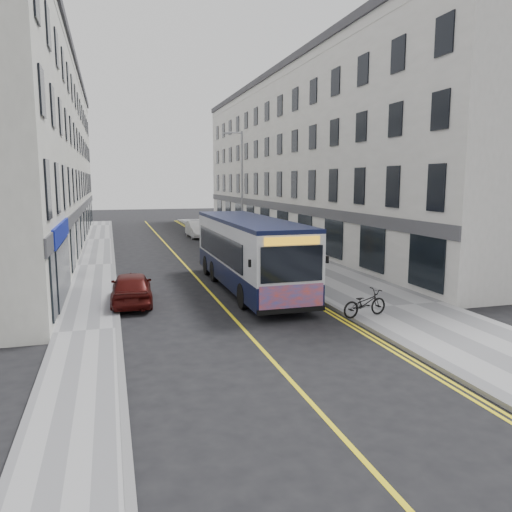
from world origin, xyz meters
TOP-DOWN VIEW (x-y plane):
  - ground at (0.00, 0.00)m, footprint 140.00×140.00m
  - pavement_east at (6.25, 12.00)m, footprint 4.50×64.00m
  - pavement_west at (-5.00, 12.00)m, footprint 2.00×64.00m
  - kerb_east at (4.00, 12.00)m, footprint 0.18×64.00m
  - kerb_west at (-4.00, 12.00)m, footprint 0.18×64.00m
  - road_centre_line at (0.00, 12.00)m, footprint 0.12×64.00m
  - road_dbl_yellow_inner at (3.55, 12.00)m, footprint 0.10×64.00m
  - road_dbl_yellow_outer at (3.75, 12.00)m, footprint 0.10×64.00m
  - terrace_east at (11.50, 21.00)m, footprint 6.00×46.00m
  - terrace_west at (-9.00, 21.00)m, footprint 6.00×46.00m
  - streetlamp at (4.17, 14.00)m, footprint 1.32×0.18m
  - city_bus at (1.81, 3.69)m, footprint 2.58×11.07m
  - bicycle at (4.40, -2.29)m, footprint 1.91×0.96m
  - pedestrian_near at (6.02, 9.14)m, footprint 0.79×0.64m
  - pedestrian_far at (5.28, 12.23)m, footprint 1.19×1.15m
  - car_white at (3.13, 24.90)m, footprint 1.57×4.28m
  - car_maroon at (-3.40, 2.33)m, footprint 1.76×3.99m

SIDE VIEW (x-z plane):
  - ground at x=0.00m, z-range 0.00..0.00m
  - road_centre_line at x=0.00m, z-range 0.00..0.01m
  - road_dbl_yellow_inner at x=3.55m, z-range 0.00..0.01m
  - road_dbl_yellow_outer at x=3.75m, z-range 0.00..0.01m
  - pavement_east at x=6.25m, z-range 0.00..0.12m
  - pavement_west at x=-5.00m, z-range 0.00..0.12m
  - kerb_east at x=4.00m, z-range 0.00..0.13m
  - kerb_west at x=-4.00m, z-range 0.00..0.13m
  - bicycle at x=4.40m, z-range 0.12..1.08m
  - car_maroon at x=-3.40m, z-range 0.00..1.34m
  - car_white at x=3.13m, z-range 0.00..1.40m
  - pedestrian_near at x=6.02m, z-range 0.12..1.99m
  - pedestrian_far at x=5.28m, z-range 0.12..2.06m
  - city_bus at x=1.81m, z-range 0.15..3.37m
  - streetlamp at x=4.17m, z-range 0.38..8.38m
  - terrace_east at x=11.50m, z-range 0.00..13.00m
  - terrace_west at x=-9.00m, z-range 0.00..13.00m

